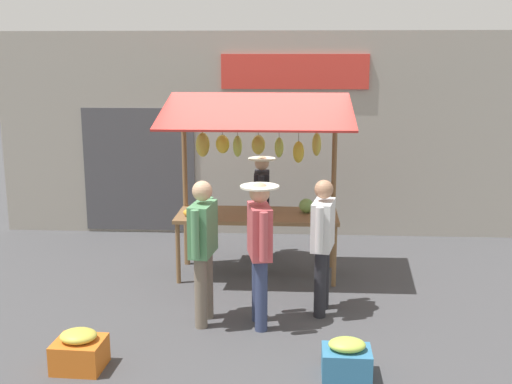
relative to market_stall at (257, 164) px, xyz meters
The scene contains 9 objects.
ground_plane 1.56m from the market_stall, 99.74° to the left, with size 40.00×40.00×0.00m, color #424244.
street_backdrop 2.15m from the market_stall, 89.21° to the right, with size 9.00×0.30×3.40m.
market_stall is the anchor object (origin of this frame).
vendor_with_sunhat 0.95m from the market_stall, 92.76° to the right, with size 0.40×0.68×1.57m.
shopper_with_ponytail 1.84m from the market_stall, 94.25° to the left, with size 0.43×0.69×1.66m.
shopper_in_grey_tee 1.87m from the market_stall, 73.38° to the left, with size 0.28×0.70×1.66m.
shopper_in_striped_shirt 1.70m from the market_stall, 122.47° to the left, with size 0.31×0.68×1.61m.
produce_crate_near 3.54m from the market_stall, 61.18° to the left, with size 0.49×0.44×0.40m.
produce_crate_side 3.33m from the market_stall, 109.66° to the left, with size 0.48×0.37×0.38m.
Camera 1 is at (-0.47, 8.38, 3.00)m, focal length 44.26 mm.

